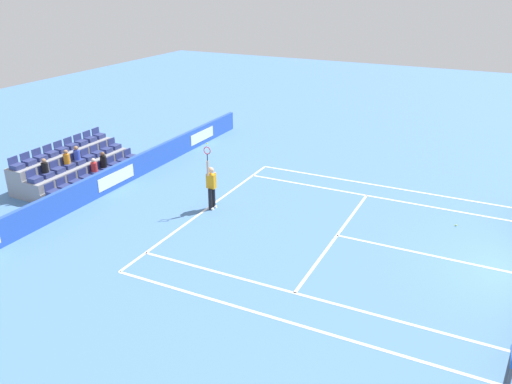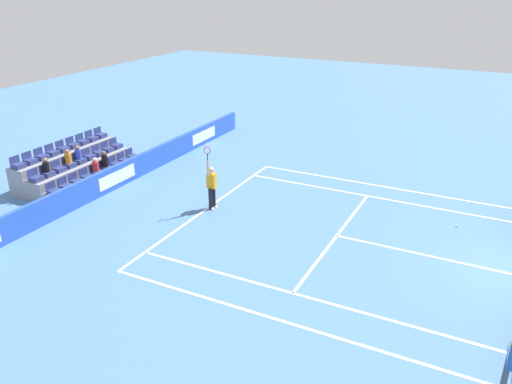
% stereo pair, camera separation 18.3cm
% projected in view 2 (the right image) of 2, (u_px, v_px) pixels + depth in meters
% --- Properties ---
extents(line_baseline, '(10.97, 0.10, 0.01)m').
position_uv_depth(line_baseline, '(208.00, 208.00, 20.97)').
color(line_baseline, white).
rests_on(line_baseline, ground).
extents(line_service, '(8.23, 0.10, 0.01)m').
position_uv_depth(line_service, '(337.00, 236.00, 18.70)').
color(line_service, white).
rests_on(line_service, ground).
extents(line_centre_service, '(0.10, 6.40, 0.01)m').
position_uv_depth(line_centre_service, '(427.00, 255.00, 17.37)').
color(line_centre_service, white).
rests_on(line_centre_service, ground).
extents(line_singles_sideline_left, '(0.10, 11.89, 0.01)m').
position_uv_depth(line_singles_sideline_left, '(307.00, 297.00, 15.12)').
color(line_singles_sideline_left, white).
rests_on(line_singles_sideline_left, ground).
extents(line_singles_sideline_right, '(0.10, 11.89, 0.01)m').
position_uv_depth(line_singles_sideline_right, '(378.00, 198.00, 21.89)').
color(line_singles_sideline_right, white).
rests_on(line_singles_sideline_right, ground).
extents(line_doubles_sideline_left, '(0.10, 11.89, 0.01)m').
position_uv_depth(line_doubles_sideline_left, '(289.00, 323.00, 13.99)').
color(line_doubles_sideline_left, white).
rests_on(line_doubles_sideline_left, ground).
extents(line_doubles_sideline_right, '(0.10, 11.89, 0.01)m').
position_uv_depth(line_doubles_sideline_right, '(385.00, 187.00, 23.02)').
color(line_doubles_sideline_right, white).
rests_on(line_doubles_sideline_right, ground).
extents(line_centre_mark, '(0.10, 0.20, 0.01)m').
position_uv_depth(line_centre_mark, '(210.00, 208.00, 20.93)').
color(line_centre_mark, white).
rests_on(line_centre_mark, ground).
extents(sponsor_barrier, '(21.62, 0.22, 1.04)m').
position_uv_depth(sponsor_barrier, '(116.00, 177.00, 22.75)').
color(sponsor_barrier, blue).
rests_on(sponsor_barrier, ground).
extents(tennis_player, '(0.53, 0.36, 2.85)m').
position_uv_depth(tennis_player, '(212.00, 186.00, 20.53)').
color(tennis_player, black).
rests_on(tennis_player, ground).
extents(stadium_stand, '(5.58, 2.85, 1.76)m').
position_uv_depth(stadium_stand, '(77.00, 168.00, 23.69)').
color(stadium_stand, gray).
rests_on(stadium_stand, ground).
extents(loose_tennis_ball, '(0.07, 0.07, 0.07)m').
position_uv_depth(loose_tennis_ball, '(457.00, 226.00, 19.34)').
color(loose_tennis_ball, '#D1E533').
rests_on(loose_tennis_ball, ground).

